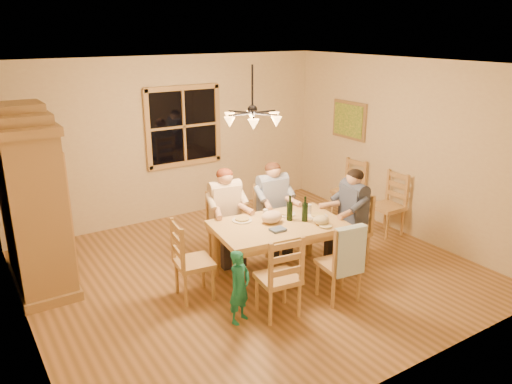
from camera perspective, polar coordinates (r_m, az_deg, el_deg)
floor at (r=6.77m, az=-0.37°, el=-9.05°), size 5.50×5.50×0.00m
ceiling at (r=6.03m, az=-0.42°, el=14.37°), size 5.50×5.00×0.02m
wall_back at (r=8.43m, az=-9.55°, el=5.98°), size 5.50×0.02×2.70m
wall_left at (r=5.41m, az=-25.90°, el=-2.66°), size 0.02×5.00×2.70m
wall_right at (r=8.03m, az=16.51°, el=4.87°), size 0.02×5.00×2.70m
window at (r=8.43m, az=-8.27°, el=7.44°), size 1.30×0.06×1.30m
painting at (r=8.77m, az=10.59°, el=8.07°), size 0.06×0.78×0.64m
chandelier at (r=6.10m, az=-0.41°, el=8.53°), size 0.77×0.68×0.71m
armoire at (r=6.63m, az=-24.12°, el=-1.44°), size 0.66×1.40×2.30m
dining_table at (r=6.35m, az=2.57°, el=-4.49°), size 1.74×1.19×0.76m
chair_far_left at (r=6.98m, az=-3.42°, el=-5.49°), size 0.49×0.47×0.99m
chair_far_right at (r=7.25m, az=1.90°, el=-4.51°), size 0.49×0.47×0.99m
chair_near_left at (r=5.72m, az=2.50°, el=-11.12°), size 0.49×0.47×0.99m
chair_near_right at (r=6.11m, az=9.37°, el=-9.38°), size 0.49×0.47×0.99m
chair_end_left at (r=6.10m, az=-7.04°, el=-9.27°), size 0.47×0.49×0.99m
chair_end_right at (r=7.05m, az=10.72°, el=-5.52°), size 0.47×0.49×0.99m
adult_woman at (r=6.78m, az=-3.50°, el=-1.33°), size 0.43×0.46×0.87m
adult_plaid_man at (r=7.06m, az=1.95°, el=-0.48°), size 0.43×0.46×0.87m
adult_slate_man at (r=6.86m, az=10.98°, el=-1.40°), size 0.46×0.43×0.87m
towel at (r=5.79m, az=10.64°, el=-6.65°), size 0.39×0.15×0.58m
wine_bottle_a at (r=6.37m, az=3.88°, el=-1.84°), size 0.08×0.08×0.33m
wine_bottle_b at (r=6.35m, az=5.62°, el=-1.94°), size 0.08×0.08×0.33m
plate_woman at (r=6.38m, az=-1.60°, el=-3.25°), size 0.26×0.26×0.02m
plate_plaid at (r=6.61m, az=3.38°, el=-2.51°), size 0.26×0.26×0.02m
plate_slate at (r=6.56m, az=7.08°, el=-2.79°), size 0.26×0.26×0.02m
wine_glass_a at (r=6.40m, az=1.09°, el=-2.59°), size 0.06×0.06×0.14m
wine_glass_b at (r=6.61m, az=6.08°, el=-2.00°), size 0.06×0.06×0.14m
cap at (r=6.32m, az=7.42°, el=-3.19°), size 0.20×0.20×0.11m
napkin at (r=6.08m, az=2.50°, el=-4.32°), size 0.20×0.16×0.03m
cloth_bundle at (r=6.31m, az=1.81°, el=-2.86°), size 0.28×0.22×0.15m
child at (r=5.54m, az=-1.90°, el=-10.78°), size 0.36×0.31×0.85m
chair_spare_front at (r=8.08m, az=14.68°, el=-2.67°), size 0.42×0.44×0.99m
chair_spare_back at (r=8.67m, az=10.39°, el=-0.92°), size 0.48×0.50×0.99m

